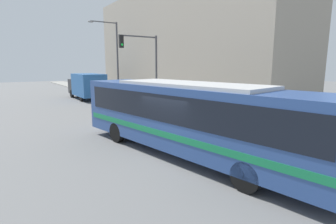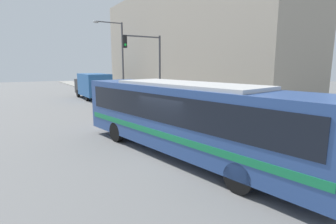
% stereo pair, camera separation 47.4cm
% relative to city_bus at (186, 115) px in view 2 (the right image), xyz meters
% --- Properties ---
extents(ground_plane, '(120.00, 120.00, 0.00)m').
position_rel_city_bus_xyz_m(ground_plane, '(-0.58, -0.03, -1.75)').
color(ground_plane, slate).
extents(sidewalk, '(2.76, 70.00, 0.15)m').
position_rel_city_bus_xyz_m(sidewalk, '(5.30, 19.97, -1.68)').
color(sidewalk, gray).
rests_on(sidewalk, ground_plane).
extents(building_facade, '(6.00, 26.33, 11.29)m').
position_rel_city_bus_xyz_m(building_facade, '(9.68, 14.14, 3.89)').
color(building_facade, '#9E9384').
rests_on(building_facade, ground_plane).
extents(city_bus, '(4.33, 12.30, 3.04)m').
position_rel_city_bus_xyz_m(city_bus, '(0.00, 0.00, 0.00)').
color(city_bus, '#2D4C8C').
rests_on(city_bus, ground_plane).
extents(delivery_truck, '(2.48, 6.81, 2.81)m').
position_rel_city_bus_xyz_m(delivery_truck, '(2.09, 21.00, -0.21)').
color(delivery_truck, '#265999').
rests_on(delivery_truck, ground_plane).
extents(fire_hydrant, '(0.20, 0.28, 0.75)m').
position_rel_city_bus_xyz_m(fire_hydrant, '(4.52, 2.81, -1.23)').
color(fire_hydrant, gold).
rests_on(fire_hydrant, sidewalk).
extents(traffic_light_pole, '(3.28, 0.35, 5.89)m').
position_rel_city_bus_xyz_m(traffic_light_pole, '(3.61, 10.25, 2.40)').
color(traffic_light_pole, '#47474C').
rests_on(traffic_light_pole, sidewalk).
extents(parking_meter, '(0.14, 0.14, 1.19)m').
position_rel_city_bus_xyz_m(parking_meter, '(4.52, 7.39, -0.79)').
color(parking_meter, '#47474C').
rests_on(parking_meter, sidewalk).
extents(street_lamp, '(3.09, 0.28, 7.98)m').
position_rel_city_bus_xyz_m(street_lamp, '(4.37, 18.41, 3.14)').
color(street_lamp, '#47474C').
rests_on(street_lamp, sidewalk).
extents(pedestrian_near_corner, '(0.34, 0.34, 1.80)m').
position_rel_city_bus_xyz_m(pedestrian_near_corner, '(5.63, 15.56, -0.68)').
color(pedestrian_near_corner, '#23283D').
rests_on(pedestrian_near_corner, sidewalk).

